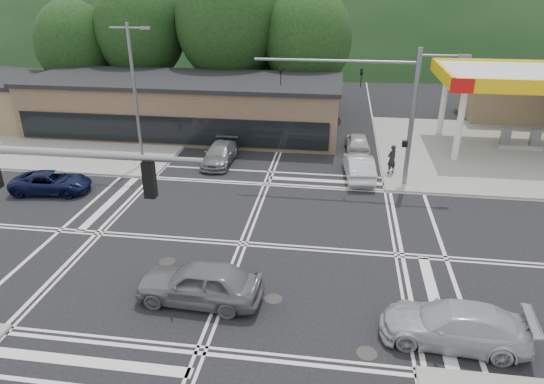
# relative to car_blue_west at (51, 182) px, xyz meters

# --- Properties ---
(ground) EXTENTS (120.00, 120.00, 0.00)m
(ground) POSITION_rel_car_blue_west_xyz_m (12.09, -4.26, -0.62)
(ground) COLOR black
(ground) RESTS_ON ground
(sidewalk_ne) EXTENTS (16.00, 16.00, 0.15)m
(sidewalk_ne) POSITION_rel_car_blue_west_xyz_m (27.09, 10.74, -0.54)
(sidewalk_ne) COLOR gray
(sidewalk_ne) RESTS_ON ground
(sidewalk_nw) EXTENTS (16.00, 16.00, 0.15)m
(sidewalk_nw) POSITION_rel_car_blue_west_xyz_m (-2.91, 10.74, -0.54)
(sidewalk_nw) COLOR gray
(sidewalk_nw) RESTS_ON ground
(gas_station_canopy) EXTENTS (12.32, 8.34, 5.75)m
(gas_station_canopy) POSITION_rel_car_blue_west_xyz_m (29.08, 11.73, 4.42)
(gas_station_canopy) COLOR silver
(gas_station_canopy) RESTS_ON ground
(convenience_store) EXTENTS (10.00, 6.00, 3.80)m
(convenience_store) POSITION_rel_car_blue_west_xyz_m (32.09, 20.74, 1.28)
(convenience_store) COLOR #846B4F
(convenience_store) RESTS_ON ground
(commercial_row) EXTENTS (24.00, 8.00, 4.00)m
(commercial_row) POSITION_rel_car_blue_west_xyz_m (4.09, 12.74, 1.38)
(commercial_row) COLOR brown
(commercial_row) RESTS_ON ground
(commercial_nw) EXTENTS (8.00, 7.00, 3.60)m
(commercial_nw) POSITION_rel_car_blue_west_xyz_m (-11.91, 12.74, 1.18)
(commercial_nw) COLOR #846B4F
(commercial_nw) RESTS_ON ground
(hill_north) EXTENTS (252.00, 126.00, 140.00)m
(hill_north) POSITION_rel_car_blue_west_xyz_m (12.09, 85.74, -0.62)
(hill_north) COLOR black
(hill_north) RESTS_ON ground
(tree_n_a) EXTENTS (8.00, 8.00, 11.75)m
(tree_n_a) POSITION_rel_car_blue_west_xyz_m (-1.91, 19.74, 6.52)
(tree_n_a) COLOR #382619
(tree_n_a) RESTS_ON ground
(tree_n_b) EXTENTS (9.00, 9.00, 12.98)m
(tree_n_b) POSITION_rel_car_blue_west_xyz_m (6.09, 19.74, 7.17)
(tree_n_b) COLOR #382619
(tree_n_b) RESTS_ON ground
(tree_n_c) EXTENTS (7.60, 7.60, 10.87)m
(tree_n_c) POSITION_rel_car_blue_west_xyz_m (13.09, 19.74, 5.87)
(tree_n_c) COLOR #382619
(tree_n_c) RESTS_ON ground
(tree_n_d) EXTENTS (6.80, 6.80, 9.76)m
(tree_n_d) POSITION_rel_car_blue_west_xyz_m (-7.91, 18.74, 5.22)
(tree_n_d) COLOR #382619
(tree_n_d) RESTS_ON ground
(tree_n_e) EXTENTS (8.40, 8.40, 11.98)m
(tree_n_e) POSITION_rel_car_blue_west_xyz_m (10.09, 23.74, 6.52)
(tree_n_e) COLOR #382619
(tree_n_e) RESTS_ON ground
(streetlight_nw) EXTENTS (2.50, 0.25, 9.00)m
(streetlight_nw) POSITION_rel_car_blue_west_xyz_m (3.65, 4.74, 4.43)
(streetlight_nw) COLOR slate
(streetlight_nw) RESTS_ON ground
(signal_mast_ne) EXTENTS (11.65, 0.30, 8.00)m
(signal_mast_ne) POSITION_rel_car_blue_west_xyz_m (19.04, 3.94, 4.45)
(signal_mast_ne) COLOR slate
(signal_mast_ne) RESTS_ON ground
(car_blue_west) EXTENTS (4.65, 2.55, 1.24)m
(car_blue_west) POSITION_rel_car_blue_west_xyz_m (0.00, 0.00, 0.00)
(car_blue_west) COLOR black
(car_blue_west) RESTS_ON ground
(car_grey_center) EXTENTS (4.90, 2.14, 1.64)m
(car_grey_center) POSITION_rel_car_blue_west_xyz_m (11.32, -8.76, 0.20)
(car_grey_center) COLOR slate
(car_grey_center) RESTS_ON ground
(car_silver_east) EXTENTS (5.09, 2.42, 1.43)m
(car_silver_east) POSITION_rel_car_blue_west_xyz_m (20.49, -9.76, 0.10)
(car_silver_east) COLOR #ABAEB3
(car_silver_east) RESTS_ON ground
(car_queue_a) EXTENTS (2.00, 4.61, 1.47)m
(car_queue_a) POSITION_rel_car_blue_west_xyz_m (17.59, 4.74, 0.12)
(car_queue_a) COLOR silver
(car_queue_a) RESTS_ON ground
(car_queue_b) EXTENTS (1.83, 4.09, 1.36)m
(car_queue_b) POSITION_rel_car_blue_west_xyz_m (17.59, 9.74, 0.06)
(car_queue_b) COLOR #B2B1AD
(car_queue_b) RESTS_ON ground
(car_northbound) EXTENTS (1.87, 4.51, 1.30)m
(car_northbound) POSITION_rel_car_blue_west_xyz_m (8.47, 6.05, 0.03)
(car_northbound) COLOR slate
(car_northbound) RESTS_ON ground
(pedestrian) EXTENTS (0.80, 0.76, 1.83)m
(pedestrian) POSITION_rel_car_blue_west_xyz_m (19.59, 5.49, 0.45)
(pedestrian) COLOR black
(pedestrian) RESTS_ON sidewalk_ne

